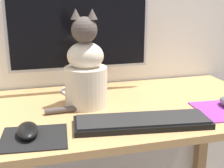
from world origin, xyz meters
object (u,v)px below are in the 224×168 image
object	(u,v)px
monitor	(80,33)
keyboard	(142,122)
computer_mouse_left	(28,130)
cat	(85,71)

from	to	relation	value
monitor	keyboard	size ratio (longest dim) A/B	1.30
monitor	computer_mouse_left	distance (m)	0.50
keyboard	cat	xyz separation A→B (m)	(-0.14, 0.22, 0.12)
monitor	keyboard	xyz separation A→B (m)	(0.13, -0.40, -0.24)
monitor	cat	world-z (taller)	monitor
computer_mouse_left	keyboard	bearing A→B (deg)	-1.86
monitor	computer_mouse_left	world-z (taller)	monitor
monitor	computer_mouse_left	xyz separation A→B (m)	(-0.22, -0.39, -0.23)
monitor	keyboard	distance (m)	0.48
computer_mouse_left	cat	xyz separation A→B (m)	(0.21, 0.21, 0.11)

